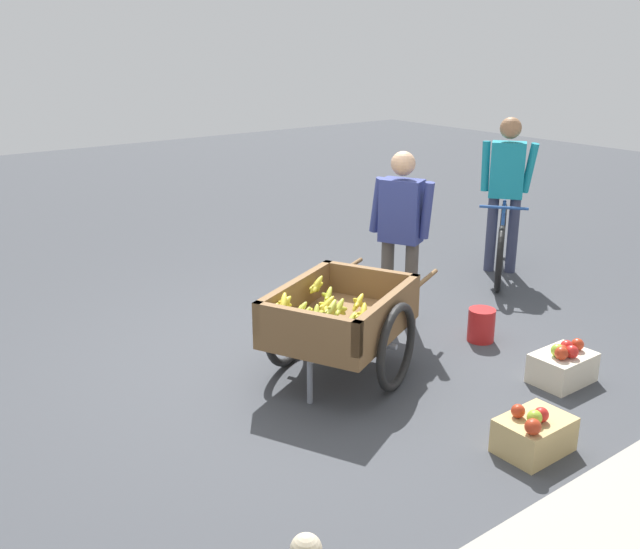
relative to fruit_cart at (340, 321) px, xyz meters
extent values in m
plane|color=#3D3F44|center=(0.07, -0.31, -0.44)|extent=(24.00, 24.00, 0.00)
cube|color=brown|center=(0.00, 0.00, -0.04)|extent=(1.34, 1.19, 0.10)
cube|color=brown|center=(0.47, 0.22, 0.13)|extent=(0.39, 0.75, 0.24)
cube|color=brown|center=(-0.48, -0.22, 0.13)|extent=(0.39, 0.75, 0.24)
cube|color=brown|center=(-0.16, 0.34, 0.13)|extent=(1.02, 0.52, 0.24)
cube|color=brown|center=(0.15, -0.33, 0.13)|extent=(1.02, 0.52, 0.24)
torus|color=black|center=(-0.19, 0.40, -0.12)|extent=(0.60, 0.33, 0.64)
torus|color=black|center=(0.18, -0.40, -0.12)|extent=(0.60, 0.33, 0.64)
cylinder|color=gray|center=(0.00, 0.00, -0.12)|extent=(0.41, 0.81, 0.04)
cylinder|color=brown|center=(-0.90, -0.04, 0.11)|extent=(0.51, 0.27, 0.04)
cylinder|color=brown|center=(-0.61, -0.66, 0.11)|extent=(0.51, 0.27, 0.04)
cylinder|color=gray|center=(0.42, 0.20, -0.26)|extent=(0.04, 0.04, 0.35)
ellipsoid|color=gold|center=(0.01, 0.01, 0.09)|extent=(0.18, 0.08, 0.15)
ellipsoid|color=gold|center=(0.02, 0.02, 0.10)|extent=(0.19, 0.07, 0.09)
ellipsoid|color=gold|center=(0.04, 0.03, 0.11)|extent=(0.17, 0.16, 0.08)
ellipsoid|color=gold|center=(0.05, 0.04, 0.12)|extent=(0.17, 0.10, 0.15)
ellipsoid|color=gold|center=(-0.27, 0.20, 0.10)|extent=(0.16, 0.14, 0.16)
ellipsoid|color=gold|center=(-0.26, 0.21, 0.11)|extent=(0.19, 0.07, 0.10)
ellipsoid|color=gold|center=(-0.25, 0.22, 0.12)|extent=(0.19, 0.09, 0.05)
ellipsoid|color=gold|center=(-0.25, 0.23, 0.13)|extent=(0.19, 0.10, 0.10)
ellipsoid|color=gold|center=(-0.24, 0.24, 0.14)|extent=(0.15, 0.15, 0.16)
ellipsoid|color=gold|center=(0.39, -0.14, 0.16)|extent=(0.17, 0.12, 0.15)
ellipsoid|color=gold|center=(0.40, -0.13, 0.17)|extent=(0.19, 0.10, 0.10)
ellipsoid|color=gold|center=(0.41, -0.12, 0.18)|extent=(0.18, 0.12, 0.04)
ellipsoid|color=gold|center=(0.42, -0.11, 0.19)|extent=(0.19, 0.10, 0.11)
ellipsoid|color=gold|center=(0.42, -0.10, 0.20)|extent=(0.15, 0.16, 0.14)
ellipsoid|color=gold|center=(-0.03, -0.32, 0.16)|extent=(0.15, 0.15, 0.15)
ellipsoid|color=gold|center=(-0.02, -0.31, 0.17)|extent=(0.18, 0.13, 0.11)
ellipsoid|color=gold|center=(-0.01, -0.30, 0.18)|extent=(0.19, 0.11, 0.05)
ellipsoid|color=gold|center=(0.00, -0.29, 0.19)|extent=(0.18, 0.15, 0.10)
ellipsoid|color=gold|center=(0.00, -0.28, 0.20)|extent=(0.18, 0.09, 0.14)
ellipsoid|color=gold|center=(-0.20, -0.02, 0.08)|extent=(0.17, 0.08, 0.15)
ellipsoid|color=gold|center=(-0.18, -0.01, 0.09)|extent=(0.17, 0.15, 0.05)
ellipsoid|color=gold|center=(-0.17, 0.01, 0.10)|extent=(0.18, 0.10, 0.13)
ellipsoid|color=gold|center=(0.29, -0.03, 0.09)|extent=(0.15, 0.15, 0.15)
ellipsoid|color=gold|center=(0.31, -0.01, 0.10)|extent=(0.16, 0.17, 0.05)
ellipsoid|color=gold|center=(0.33, 0.01, 0.11)|extent=(0.17, 0.08, 0.15)
ellipsoid|color=gold|center=(0.25, -0.14, 0.08)|extent=(0.18, 0.08, 0.14)
ellipsoid|color=gold|center=(0.26, -0.13, 0.09)|extent=(0.17, 0.15, 0.08)
ellipsoid|color=gold|center=(0.27, -0.12, 0.10)|extent=(0.16, 0.16, 0.08)
ellipsoid|color=gold|center=(0.28, -0.11, 0.11)|extent=(0.18, 0.08, 0.14)
ellipsoid|color=gold|center=(0.20, 0.15, 0.17)|extent=(0.16, 0.15, 0.15)
ellipsoid|color=gold|center=(0.21, 0.16, 0.18)|extent=(0.19, 0.11, 0.08)
ellipsoid|color=gold|center=(0.22, 0.17, 0.19)|extent=(0.19, 0.12, 0.08)
ellipsoid|color=gold|center=(0.23, 0.18, 0.20)|extent=(0.18, 0.12, 0.13)
ellipsoid|color=gold|center=(0.06, 0.20, 0.07)|extent=(0.17, 0.13, 0.13)
ellipsoid|color=gold|center=(0.08, 0.22, 0.08)|extent=(0.18, 0.11, 0.04)
ellipsoid|color=gold|center=(0.09, 0.23, 0.09)|extent=(0.18, 0.11, 0.14)
ellipsoid|color=gold|center=(0.27, -0.04, 0.06)|extent=(0.16, 0.15, 0.13)
ellipsoid|color=gold|center=(0.28, -0.03, 0.07)|extent=(0.19, 0.12, 0.07)
ellipsoid|color=gold|center=(0.29, -0.02, 0.08)|extent=(0.19, 0.11, 0.08)
ellipsoid|color=gold|center=(0.30, -0.01, 0.09)|extent=(0.18, 0.07, 0.14)
ellipsoid|color=gold|center=(-0.01, -0.17, 0.06)|extent=(0.18, 0.06, 0.14)
ellipsoid|color=gold|center=(0.00, -0.16, 0.07)|extent=(0.19, 0.10, 0.08)
ellipsoid|color=gold|center=(0.01, -0.15, 0.08)|extent=(0.15, 0.17, 0.09)
ellipsoid|color=gold|center=(0.02, -0.14, 0.09)|extent=(0.18, 0.07, 0.13)
ellipsoid|color=gold|center=(0.23, 0.03, 0.11)|extent=(0.17, 0.14, 0.14)
ellipsoid|color=gold|center=(0.24, 0.05, 0.12)|extent=(0.19, 0.11, 0.05)
ellipsoid|color=gold|center=(0.26, 0.06, 0.13)|extent=(0.15, 0.15, 0.15)
ellipsoid|color=gold|center=(-0.09, -0.25, 0.08)|extent=(0.18, 0.06, 0.15)
ellipsoid|color=gold|center=(-0.08, -0.23, 0.09)|extent=(0.17, 0.16, 0.08)
ellipsoid|color=gold|center=(-0.06, -0.22, 0.10)|extent=(0.16, 0.16, 0.09)
ellipsoid|color=gold|center=(-0.05, -0.21, 0.11)|extent=(0.17, 0.13, 0.15)
ellipsoid|color=gold|center=(-0.03, 0.22, 0.10)|extent=(0.18, 0.10, 0.14)
ellipsoid|color=gold|center=(-0.02, 0.23, 0.11)|extent=(0.19, 0.07, 0.09)
ellipsoid|color=gold|center=(-0.02, 0.24, 0.12)|extent=(0.19, 0.09, 0.05)
ellipsoid|color=gold|center=(-0.01, 0.25, 0.13)|extent=(0.16, 0.16, 0.09)
ellipsoid|color=gold|center=(0.00, 0.26, 0.14)|extent=(0.16, 0.15, 0.13)
cylinder|color=#4C4742|center=(-1.09, -0.39, -0.07)|extent=(0.11, 0.11, 0.75)
cylinder|color=#4C4742|center=(-1.00, -0.59, -0.07)|extent=(0.11, 0.11, 0.75)
cube|color=navy|center=(-1.05, -0.49, 0.57)|extent=(0.33, 0.39, 0.53)
sphere|color=tan|center=(-1.05, -0.49, 0.97)|extent=(0.20, 0.20, 0.20)
cylinder|color=navy|center=(-1.14, -0.29, 0.60)|extent=(0.08, 0.12, 0.48)
cylinder|color=navy|center=(-0.95, -0.68, 0.60)|extent=(0.08, 0.15, 0.48)
torus|color=black|center=(-2.41, -0.51, -0.11)|extent=(0.56, 0.45, 0.66)
torus|color=black|center=(-3.20, -1.12, -0.11)|extent=(0.56, 0.45, 0.66)
cylinder|color=#234C93|center=(-2.81, -0.81, 0.29)|extent=(0.50, 0.40, 0.04)
cylinder|color=#234C93|center=(-2.90, -0.89, 0.12)|extent=(0.10, 0.09, 0.45)
cylinder|color=#234C93|center=(-2.66, -0.70, 0.07)|extent=(0.44, 0.35, 0.43)
ellipsoid|color=black|center=(-2.92, -0.90, 0.38)|extent=(0.20, 0.08, 0.06)
cylinder|color=#234C93|center=(-2.45, -0.54, 0.39)|extent=(0.30, 0.38, 0.03)
cylinder|color=#333851|center=(-2.99, -0.82, -0.04)|extent=(0.11, 0.11, 0.80)
cylinder|color=#333851|center=(-2.86, -0.99, -0.04)|extent=(0.11, 0.11, 0.80)
cube|color=teal|center=(-2.93, -0.90, 0.65)|extent=(0.37, 0.39, 0.57)
sphere|color=#9E704C|center=(-2.93, -0.90, 1.07)|extent=(0.22, 0.22, 0.22)
cylinder|color=teal|center=(-3.06, -0.73, 0.68)|extent=(0.08, 0.16, 0.52)
cylinder|color=teal|center=(-2.79, -1.08, 0.68)|extent=(0.08, 0.10, 0.52)
sphere|color=beige|center=(1.56, 1.71, -0.11)|extent=(0.14, 0.14, 0.14)
cylinder|color=#B21E1E|center=(-1.33, 0.21, -0.30)|extent=(0.22, 0.22, 0.27)
cube|color=tan|center=(-0.30, 1.51, -0.33)|extent=(0.44, 0.32, 0.22)
sphere|color=#B23319|center=(-0.22, 1.43, -0.18)|extent=(0.08, 0.08, 0.08)
sphere|color=#B23319|center=(-0.13, 1.61, -0.17)|extent=(0.10, 0.10, 0.10)
sphere|color=red|center=(-0.29, 1.55, -0.17)|extent=(0.09, 0.09, 0.09)
sphere|color=#99BF33|center=(-0.23, 1.54, -0.17)|extent=(0.09, 0.09, 0.09)
cube|color=beige|center=(-1.23, 1.06, -0.33)|extent=(0.44, 0.32, 0.22)
sphere|color=red|center=(-1.26, 1.05, -0.17)|extent=(0.09, 0.09, 0.09)
sphere|color=#99BF33|center=(-1.15, 1.06, -0.17)|extent=(0.10, 0.10, 0.10)
sphere|color=red|center=(-1.21, 1.13, -0.17)|extent=(0.09, 0.09, 0.09)
sphere|color=#B23319|center=(-1.13, 1.10, -0.17)|extent=(0.10, 0.10, 0.10)
sphere|color=#B23319|center=(-1.36, 1.08, -0.17)|extent=(0.09, 0.09, 0.09)
sphere|color=#B23319|center=(-1.17, 1.08, -0.17)|extent=(0.09, 0.09, 0.09)
camera|label=1|loc=(3.04, 3.76, 1.97)|focal=40.38mm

